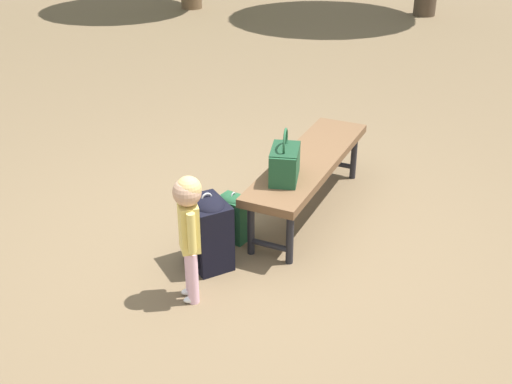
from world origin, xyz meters
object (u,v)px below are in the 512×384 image
object	(u,v)px
handbag	(285,162)
child_standing	(189,221)
park_bench	(309,165)
backpack_small	(234,215)
backpack_large	(208,229)

from	to	relation	value
handbag	child_standing	bearing A→B (deg)	-3.08
park_bench	child_standing	world-z (taller)	child_standing
handbag	backpack_small	bearing A→B (deg)	-49.24
park_bench	backpack_large	xyz separation A→B (m)	(0.98, -0.16, -0.13)
backpack_small	park_bench	bearing A→B (deg)	160.36
child_standing	backpack_small	world-z (taller)	child_standing
handbag	backpack_small	size ratio (longest dim) A/B	1.01
park_bench	backpack_large	bearing A→B (deg)	-9.51
park_bench	handbag	xyz separation A→B (m)	(0.39, 0.04, 0.18)
handbag	backpack_large	bearing A→B (deg)	-19.46
backpack_small	handbag	bearing A→B (deg)	130.76
park_bench	child_standing	distance (m)	1.33
handbag	backpack_large	world-z (taller)	handbag
handbag	backpack_large	distance (m)	0.69
child_standing	backpack_large	size ratio (longest dim) A/B	1.56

